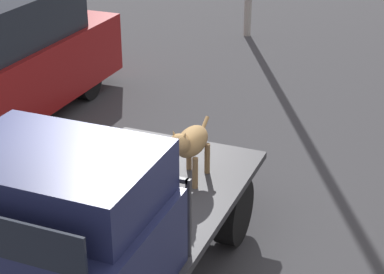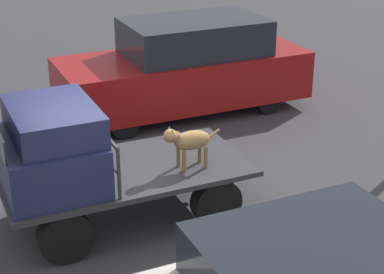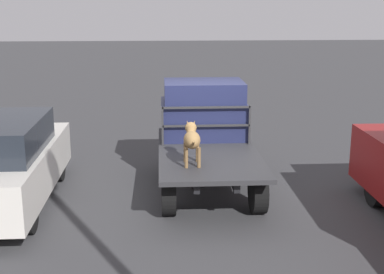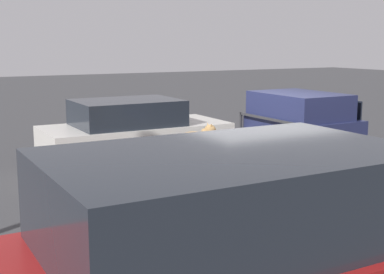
{
  "view_description": "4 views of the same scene",
  "coord_description": "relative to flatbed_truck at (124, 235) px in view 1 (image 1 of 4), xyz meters",
  "views": [
    {
      "loc": [
        4.62,
        2.6,
        4.15
      ],
      "look_at": [
        -0.92,
        0.35,
        1.3
      ],
      "focal_mm": 60.0,
      "sensor_mm": 36.0,
      "label": 1
    },
    {
      "loc": [
        2.63,
        8.15,
        5.0
      ],
      "look_at": [
        -0.92,
        0.35,
        1.3
      ],
      "focal_mm": 60.0,
      "sensor_mm": 36.0,
      "label": 2
    },
    {
      "loc": [
        -9.61,
        0.87,
        3.51
      ],
      "look_at": [
        -0.92,
        0.35,
        1.3
      ],
      "focal_mm": 50.0,
      "sensor_mm": 36.0,
      "label": 3
    },
    {
      "loc": [
        -5.07,
        -7.13,
        2.8
      ],
      "look_at": [
        -0.92,
        0.35,
        1.3
      ],
      "focal_mm": 50.0,
      "sensor_mm": 36.0,
      "label": 4
    }
  ],
  "objects": [
    {
      "name": "flatbed_truck",
      "position": [
        0.0,
        0.0,
        0.0
      ],
      "size": [
        3.64,
        1.84,
        0.81
      ],
      "color": "black",
      "rests_on": "ground"
    },
    {
      "name": "truck_headboard",
      "position": [
        0.37,
        0.0,
        0.73
      ],
      "size": [
        0.04,
        1.72,
        0.75
      ],
      "color": "#2D2D30",
      "rests_on": "flatbed_truck"
    },
    {
      "name": "dog",
      "position": [
        -0.85,
        0.35,
        0.67
      ],
      "size": [
        0.94,
        0.28,
        0.7
      ],
      "rotation": [
        0.0,
        0.0,
        -0.28
      ],
      "color": "brown",
      "rests_on": "flatbed_truck"
    },
    {
      "name": "truck_cab",
      "position": [
        1.07,
        0.0,
        0.78
      ],
      "size": [
        1.33,
        1.72,
        1.15
      ],
      "color": "#1E2347",
      "rests_on": "flatbed_truck"
    }
  ]
}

